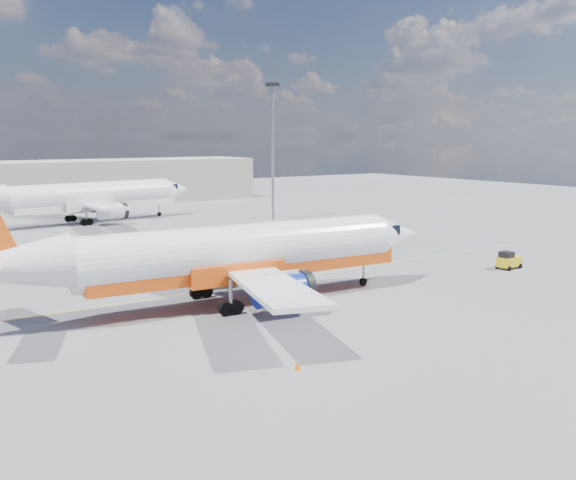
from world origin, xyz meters
TOP-DOWN VIEW (x-y plane):
  - ground at (0.00, 0.00)m, footprint 240.00×240.00m
  - taxi_line at (0.00, 3.00)m, footprint 70.00×0.15m
  - terminal_main at (5.00, 75.00)m, footprint 70.00×14.00m
  - main_jet at (-5.50, -1.85)m, footprint 37.31×29.42m
  - second_jet at (0.12, 49.43)m, footprint 36.77×28.82m
  - gse_tug at (22.54, -5.53)m, footprint 2.41×1.56m
  - traffic_cone at (-9.27, -15.81)m, footprint 0.42×0.42m
  - floodlight_mast at (24.48, 37.38)m, footprint 1.46×1.46m

SIDE VIEW (x-z plane):
  - ground at x=0.00m, z-range 0.00..0.00m
  - taxi_line at x=0.00m, z-range 0.00..0.01m
  - traffic_cone at x=-9.27m, z-range -0.01..0.58m
  - gse_tug at x=22.54m, z-range -0.04..1.62m
  - second_jet at x=0.12m, z-range -1.86..9.28m
  - main_jet at x=-5.50m, z-range -1.88..9.42m
  - terminal_main at x=5.00m, z-range 0.00..8.00m
  - floodlight_mast at x=24.48m, z-range 1.99..21.97m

